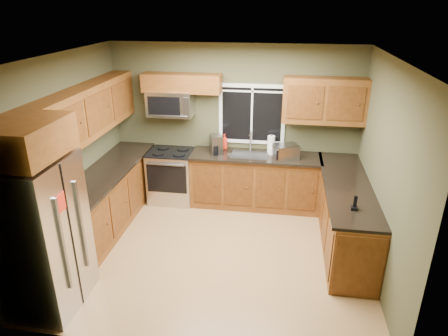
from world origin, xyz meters
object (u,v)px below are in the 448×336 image
(coffee_maker, at_px, (216,145))
(kettle, at_px, (214,142))
(cordless_phone, at_px, (355,205))
(range, at_px, (172,176))
(soap_bottle_a, at_px, (225,142))
(soap_bottle_b, at_px, (272,150))
(soap_bottle_c, at_px, (218,146))
(refrigerator, at_px, (42,236))
(paper_towel_roll, at_px, (271,144))
(microwave, at_px, (171,103))
(toaster_oven, at_px, (286,152))

(coffee_maker, bearing_deg, kettle, 110.32)
(kettle, relative_size, cordless_phone, 1.62)
(range, height_order, kettle, kettle)
(cordless_phone, bearing_deg, soap_bottle_a, 134.96)
(soap_bottle_b, bearing_deg, range, -177.66)
(kettle, distance_m, soap_bottle_c, 0.12)
(refrigerator, relative_size, cordless_phone, 9.70)
(kettle, xyz_separation_m, soap_bottle_a, (0.18, 0.05, -0.01))
(paper_towel_roll, bearing_deg, soap_bottle_b, -80.21)
(paper_towel_roll, bearing_deg, soap_bottle_c, -175.17)
(refrigerator, xyz_separation_m, range, (0.69, 2.77, -0.43))
(microwave, xyz_separation_m, soap_bottle_a, (0.90, 0.09, -0.66))
(coffee_maker, relative_size, soap_bottle_b, 1.80)
(microwave, bearing_deg, paper_towel_roll, 1.38)
(microwave, bearing_deg, refrigerator, -103.34)
(soap_bottle_a, relative_size, soap_bottle_b, 1.52)
(cordless_phone, bearing_deg, toaster_oven, 117.92)
(soap_bottle_b, height_order, cordless_phone, cordless_phone)
(toaster_oven, xyz_separation_m, soap_bottle_c, (-1.15, 0.17, -0.03))
(soap_bottle_c, bearing_deg, paper_towel_roll, 4.83)
(soap_bottle_a, bearing_deg, refrigerator, -117.91)
(refrigerator, distance_m, soap_bottle_c, 3.24)
(paper_towel_roll, height_order, cordless_phone, paper_towel_roll)
(refrigerator, distance_m, paper_towel_roll, 3.80)
(microwave, height_order, soap_bottle_c, microwave)
(microwave, distance_m, soap_bottle_b, 1.86)
(range, height_order, soap_bottle_c, soap_bottle_c)
(coffee_maker, bearing_deg, toaster_oven, -2.75)
(range, xyz_separation_m, soap_bottle_c, (0.80, 0.10, 0.55))
(soap_bottle_a, bearing_deg, kettle, -164.27)
(microwave, distance_m, paper_towel_roll, 1.82)
(paper_towel_roll, bearing_deg, microwave, -178.62)
(microwave, height_order, soap_bottle_b, microwave)
(microwave, relative_size, paper_towel_roll, 2.36)
(cordless_phone, bearing_deg, range, 149.09)
(toaster_oven, xyz_separation_m, soap_bottle_b, (-0.23, 0.13, -0.03))
(paper_towel_roll, bearing_deg, refrigerator, -129.03)
(range, height_order, soap_bottle_a, soap_bottle_a)
(microwave, relative_size, soap_bottle_b, 4.36)
(refrigerator, bearing_deg, coffee_maker, 61.79)
(refrigerator, relative_size, coffee_maker, 5.74)
(paper_towel_roll, height_order, soap_bottle_b, paper_towel_roll)
(soap_bottle_b, bearing_deg, microwave, 177.80)
(refrigerator, relative_size, soap_bottle_c, 10.88)
(kettle, bearing_deg, cordless_phone, -41.75)
(soap_bottle_a, distance_m, soap_bottle_c, 0.17)
(range, height_order, microwave, microwave)
(range, distance_m, microwave, 1.27)
(toaster_oven, relative_size, cordless_phone, 2.43)
(microwave, distance_m, coffee_maker, 1.03)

